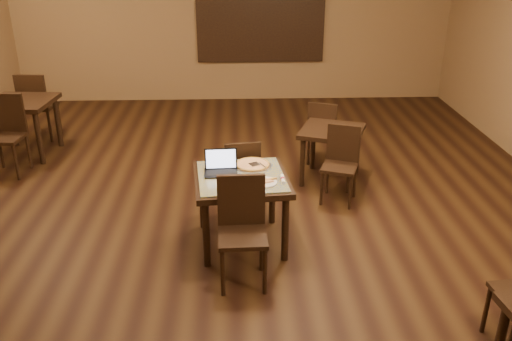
{
  "coord_description": "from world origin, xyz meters",
  "views": [
    {
      "loc": [
        0.02,
        -5.17,
        2.97
      ],
      "look_at": [
        0.21,
        -0.37,
        0.85
      ],
      "focal_mm": 38.0,
      "sensor_mm": 36.0,
      "label": 1
    }
  ],
  "objects_px": {
    "chair_main_far": "(242,173)",
    "pizza_pan": "(252,165)",
    "laptop": "(221,167)",
    "other_table_a_chair_near": "(341,159)",
    "tiled_table": "(241,185)",
    "chair_main_near": "(242,224)",
    "other_table_a": "(332,138)",
    "other_table_a_chair_far": "(323,129)",
    "other_table_b_chair_near": "(6,130)",
    "other_table_b_chair_far": "(36,103)",
    "other_table_b": "(21,110)"
  },
  "relations": [
    {
      "from": "other_table_a",
      "to": "pizza_pan",
      "type": "bearing_deg",
      "value": -108.73
    },
    {
      "from": "tiled_table",
      "to": "chair_main_near",
      "type": "distance_m",
      "value": 0.62
    },
    {
      "from": "other_table_a",
      "to": "other_table_b_chair_far",
      "type": "bearing_deg",
      "value": 179.02
    },
    {
      "from": "pizza_pan",
      "to": "other_table_a_chair_far",
      "type": "height_order",
      "value": "other_table_a_chair_far"
    },
    {
      "from": "other_table_a_chair_far",
      "to": "other_table_b_chair_far",
      "type": "distance_m",
      "value": 4.36
    },
    {
      "from": "laptop",
      "to": "other_table_a_chair_near",
      "type": "relative_size",
      "value": 0.37
    },
    {
      "from": "laptop",
      "to": "other_table_a",
      "type": "distance_m",
      "value": 1.98
    },
    {
      "from": "other_table_a_chair_near",
      "to": "other_table_b_chair_near",
      "type": "xyz_separation_m",
      "value": [
        -4.25,
        0.98,
        0.08
      ]
    },
    {
      "from": "laptop",
      "to": "other_table_b_chair_near",
      "type": "distance_m",
      "value": 3.42
    },
    {
      "from": "chair_main_far",
      "to": "pizza_pan",
      "type": "distance_m",
      "value": 0.47
    },
    {
      "from": "other_table_a_chair_near",
      "to": "other_table_b_chair_far",
      "type": "relative_size",
      "value": 0.86
    },
    {
      "from": "other_table_a_chair_near",
      "to": "pizza_pan",
      "type": "bearing_deg",
      "value": -124.67
    },
    {
      "from": "pizza_pan",
      "to": "other_table_b_chair_far",
      "type": "xyz_separation_m",
      "value": [
        -3.19,
        2.95,
        -0.18
      ]
    },
    {
      "from": "other_table_a",
      "to": "other_table_a_chair_far",
      "type": "distance_m",
      "value": 0.54
    },
    {
      "from": "other_table_b_chair_far",
      "to": "other_table_a",
      "type": "bearing_deg",
      "value": 162.92
    },
    {
      "from": "tiled_table",
      "to": "laptop",
      "type": "xyz_separation_m",
      "value": [
        -0.2,
        0.1,
        0.16
      ]
    },
    {
      "from": "pizza_pan",
      "to": "chair_main_near",
      "type": "bearing_deg",
      "value": -98.2
    },
    {
      "from": "tiled_table",
      "to": "chair_main_near",
      "type": "relative_size",
      "value": 1.01
    },
    {
      "from": "chair_main_far",
      "to": "chair_main_near",
      "type": "bearing_deg",
      "value": 81.22
    },
    {
      "from": "other_table_a_chair_near",
      "to": "other_table_b",
      "type": "height_order",
      "value": "other_table_a_chair_near"
    },
    {
      "from": "other_table_a_chair_far",
      "to": "other_table_a_chair_near",
      "type": "bearing_deg",
      "value": 113.56
    },
    {
      "from": "other_table_b_chair_far",
      "to": "other_table_a_chair_far",
      "type": "bearing_deg",
      "value": 169.3
    },
    {
      "from": "other_table_b_chair_near",
      "to": "laptop",
      "type": "bearing_deg",
      "value": -28.67
    },
    {
      "from": "chair_main_far",
      "to": "other_table_a_chair_near",
      "type": "relative_size",
      "value": 1.0
    },
    {
      "from": "tiled_table",
      "to": "other_table_a_chair_far",
      "type": "xyz_separation_m",
      "value": [
        1.14,
        2.05,
        -0.15
      ]
    },
    {
      "from": "chair_main_near",
      "to": "other_table_a_chair_near",
      "type": "relative_size",
      "value": 1.11
    },
    {
      "from": "chair_main_near",
      "to": "pizza_pan",
      "type": "xyz_separation_m",
      "value": [
        0.12,
        0.85,
        0.2
      ]
    },
    {
      "from": "other_table_a",
      "to": "other_table_a_chair_far",
      "type": "height_order",
      "value": "other_table_a_chair_far"
    },
    {
      "from": "tiled_table",
      "to": "chair_main_near",
      "type": "xyz_separation_m",
      "value": [
        -0.0,
        -0.61,
        -0.1
      ]
    },
    {
      "from": "chair_main_far",
      "to": "pizza_pan",
      "type": "xyz_separation_m",
      "value": [
        0.11,
        -0.38,
        0.25
      ]
    },
    {
      "from": "tiled_table",
      "to": "other_table_a",
      "type": "distance_m",
      "value": 1.91
    },
    {
      "from": "chair_main_near",
      "to": "other_table_b",
      "type": "bearing_deg",
      "value": 131.97
    },
    {
      "from": "pizza_pan",
      "to": "other_table_b_chair_near",
      "type": "distance_m",
      "value": 3.62
    },
    {
      "from": "chair_main_far",
      "to": "laptop",
      "type": "height_order",
      "value": "laptop"
    },
    {
      "from": "laptop",
      "to": "other_table_a_chair_near",
      "type": "bearing_deg",
      "value": 29.27
    },
    {
      "from": "chair_main_near",
      "to": "other_table_a",
      "type": "relative_size",
      "value": 1.04
    },
    {
      "from": "other_table_a_chair_far",
      "to": "chair_main_far",
      "type": "bearing_deg",
      "value": 72.3
    },
    {
      "from": "chair_main_far",
      "to": "other_table_b_chair_far",
      "type": "distance_m",
      "value": 4.01
    },
    {
      "from": "tiled_table",
      "to": "other_table_a",
      "type": "relative_size",
      "value": 1.05
    },
    {
      "from": "chair_main_far",
      "to": "other_table_a_chair_far",
      "type": "distance_m",
      "value": 1.82
    },
    {
      "from": "chair_main_far",
      "to": "pizza_pan",
      "type": "relative_size",
      "value": 2.31
    },
    {
      "from": "pizza_pan",
      "to": "other_table_a_chair_far",
      "type": "relative_size",
      "value": 0.44
    },
    {
      "from": "tiled_table",
      "to": "pizza_pan",
      "type": "distance_m",
      "value": 0.29
    },
    {
      "from": "chair_main_near",
      "to": "other_table_b_chair_far",
      "type": "height_order",
      "value": "other_table_b_chair_far"
    },
    {
      "from": "chair_main_near",
      "to": "chair_main_far",
      "type": "bearing_deg",
      "value": 87.48
    },
    {
      "from": "chair_main_far",
      "to": "tiled_table",
      "type": "bearing_deg",
      "value": 80.84
    },
    {
      "from": "other_table_a",
      "to": "other_table_a_chair_near",
      "type": "distance_m",
      "value": 0.54
    },
    {
      "from": "other_table_a",
      "to": "chair_main_far",
      "type": "bearing_deg",
      "value": -121.62
    },
    {
      "from": "chair_main_far",
      "to": "other_table_a",
      "type": "height_order",
      "value": "chair_main_far"
    },
    {
      "from": "other_table_b_chair_near",
      "to": "tiled_table",
      "type": "bearing_deg",
      "value": -28.29
    }
  ]
}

